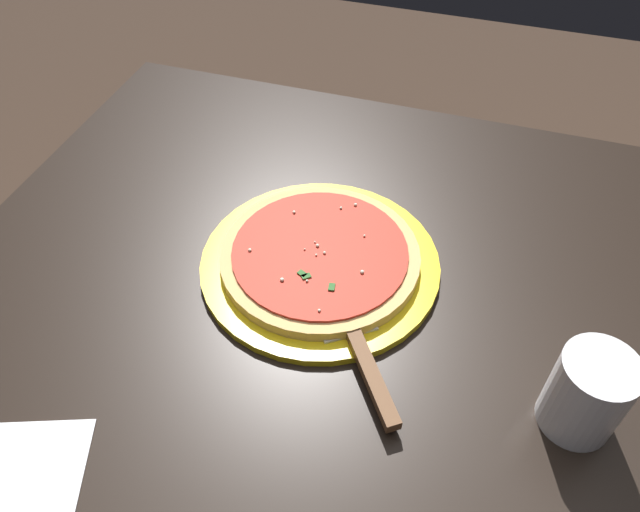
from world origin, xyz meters
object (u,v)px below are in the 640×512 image
at_px(pizza_server, 360,351).
at_px(cup_tall_drink, 587,394).
at_px(serving_plate, 320,263).
at_px(napkin_folded_right, 23,473).
at_px(pizza, 320,256).

distance_m(pizza_server, cup_tall_drink, 0.25).
xyz_separation_m(serving_plate, pizza_server, (-0.09, 0.13, 0.01)).
xyz_separation_m(cup_tall_drink, napkin_folded_right, (0.55, 0.24, -0.05)).
bearing_deg(napkin_folded_right, pizza, -118.91).
distance_m(pizza, pizza_server, 0.16).
height_order(pizza, pizza_server, pizza).
bearing_deg(cup_tall_drink, pizza_server, -0.97).
distance_m(serving_plate, pizza, 0.02).
bearing_deg(pizza, cup_tall_drink, 158.31).
relative_size(serving_plate, cup_tall_drink, 3.09).
xyz_separation_m(serving_plate, pizza, (0.00, 0.00, 0.02)).
height_order(pizza, cup_tall_drink, cup_tall_drink).
bearing_deg(pizza_server, napkin_folded_right, 39.25).
xyz_separation_m(pizza_server, cup_tall_drink, (-0.25, 0.00, 0.04)).
xyz_separation_m(pizza, napkin_folded_right, (0.21, 0.38, -0.02)).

